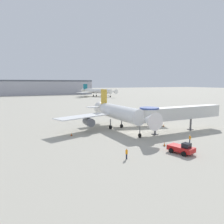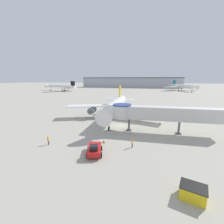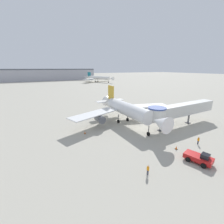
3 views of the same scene
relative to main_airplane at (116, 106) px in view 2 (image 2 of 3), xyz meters
The scene contains 13 objects.
ground_plane 6.74m from the main_airplane, 68.22° to the right, with size 800.00×800.00×0.00m, color #A8A393.
main_airplane is the anchor object (origin of this frame).
jet_bridge 13.39m from the main_airplane, 34.88° to the right, with size 22.54×4.14×6.03m.
pushback_tug_red 20.53m from the main_airplane, 86.88° to the right, with size 3.15×4.49×1.85m.
service_container_yellow 29.79m from the main_airplane, 62.65° to the right, with size 2.88×2.51×1.36m.
traffic_cone_starboard_wing 12.75m from the main_airplane, ahead, with size 0.42×0.42×0.69m.
traffic_cone_port_wing 12.61m from the main_airplane, behind, with size 0.43×0.43×0.71m.
traffic_cone_near_nose 16.25m from the main_airplane, 85.48° to the right, with size 0.45×0.45×0.74m.
ground_crew_marshaller 20.82m from the main_airplane, 113.34° to the right, with size 0.24×0.34×1.61m.
ground_crew_wing_walker 17.97m from the main_airplane, 68.21° to the right, with size 0.24×0.34×1.61m.
background_jet_black_tail 118.69m from the main_airplane, 129.19° to the left, with size 36.86×36.90×9.52m.
background_jet_teal_tail 126.65m from the main_airplane, 71.47° to the left, with size 36.30×36.54×10.11m.
terminal_building 170.76m from the main_airplane, 95.43° to the left, with size 131.26×23.58×13.61m.
Camera 2 is at (6.90, -35.42, 11.54)m, focal length 24.00 mm.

